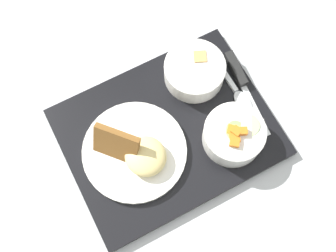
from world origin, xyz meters
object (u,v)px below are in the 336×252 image
(bowl_salad, at_px, (234,134))
(bowl_soup, at_px, (195,70))
(plate_main, at_px, (136,153))
(knife, at_px, (239,75))
(spoon, at_px, (237,92))

(bowl_salad, relative_size, bowl_soup, 0.95)
(bowl_salad, xyz_separation_m, plate_main, (0.17, -0.08, -0.01))
(bowl_salad, xyz_separation_m, knife, (-0.09, -0.10, -0.02))
(bowl_salad, height_order, knife, bowl_salad)
(bowl_soup, relative_size, plate_main, 0.61)
(bowl_salad, distance_m, knife, 0.14)
(bowl_soup, bearing_deg, plate_main, 21.73)
(plate_main, xyz_separation_m, knife, (-0.26, -0.02, -0.01))
(bowl_salad, bearing_deg, bowl_soup, -96.36)
(plate_main, height_order, knife, plate_main)
(knife, bearing_deg, plate_main, -72.73)
(bowl_soup, distance_m, spoon, 0.09)
(plate_main, bearing_deg, spoon, 179.01)
(plate_main, bearing_deg, bowl_salad, 155.90)
(bowl_salad, distance_m, plate_main, 0.19)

